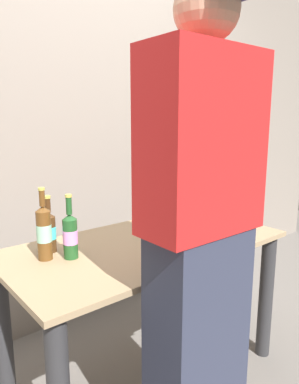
# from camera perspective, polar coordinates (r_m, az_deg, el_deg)

# --- Properties ---
(ground_plane) EXTENTS (8.00, 8.00, 0.00)m
(ground_plane) POSITION_cam_1_polar(r_m,az_deg,el_deg) (2.15, -0.47, -27.16)
(ground_plane) COLOR slate
(ground_plane) RESTS_ON ground
(desk) EXTENTS (1.38, 0.72, 0.75)m
(desk) POSITION_cam_1_polar(r_m,az_deg,el_deg) (1.84, -0.50, -12.91)
(desk) COLOR #9E8460
(desk) RESTS_ON ground
(laptop) EXTENTS (0.41, 0.41, 0.23)m
(laptop) POSITION_cam_1_polar(r_m,az_deg,el_deg) (2.10, 5.63, -3.52)
(laptop) COLOR black
(laptop) RESTS_ON desk
(beer_bottle_dark) EXTENTS (0.06, 0.06, 0.26)m
(beer_bottle_dark) POSITION_cam_1_polar(r_m,az_deg,el_deg) (1.68, -15.88, -6.00)
(beer_bottle_dark) COLOR #472B14
(beer_bottle_dark) RESTS_ON desk
(beer_bottle_amber) EXTENTS (0.06, 0.06, 0.32)m
(beer_bottle_amber) POSITION_cam_1_polar(r_m,az_deg,el_deg) (1.59, -16.61, -6.14)
(beer_bottle_amber) COLOR brown
(beer_bottle_amber) RESTS_ON desk
(beer_bottle_green) EXTENTS (0.06, 0.06, 0.29)m
(beer_bottle_green) POSITION_cam_1_polar(r_m,az_deg,el_deg) (1.58, -12.64, -6.73)
(beer_bottle_green) COLOR #1E5123
(beer_bottle_green) RESTS_ON desk
(person_figure) EXTENTS (0.43, 0.29, 1.81)m
(person_figure) POSITION_cam_1_polar(r_m,az_deg,el_deg) (1.25, 8.10, -7.96)
(person_figure) COLOR #2D3347
(person_figure) RESTS_ON ground
(back_wall) EXTENTS (6.00, 0.10, 2.60)m
(back_wall) POSITION_cam_1_polar(r_m,az_deg,el_deg) (2.36, -13.20, 10.18)
(back_wall) COLOR gray
(back_wall) RESTS_ON ground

